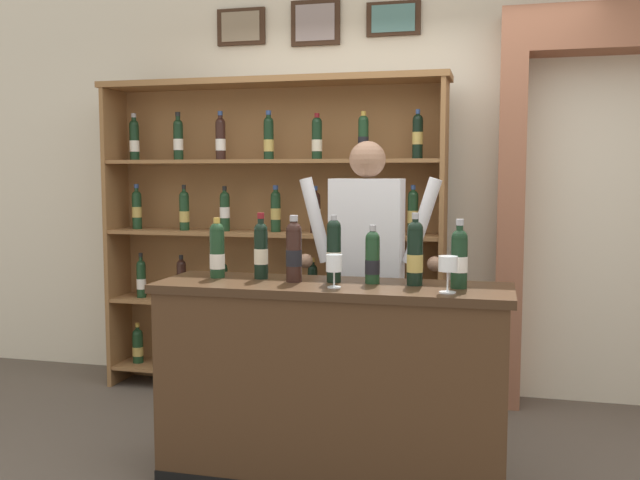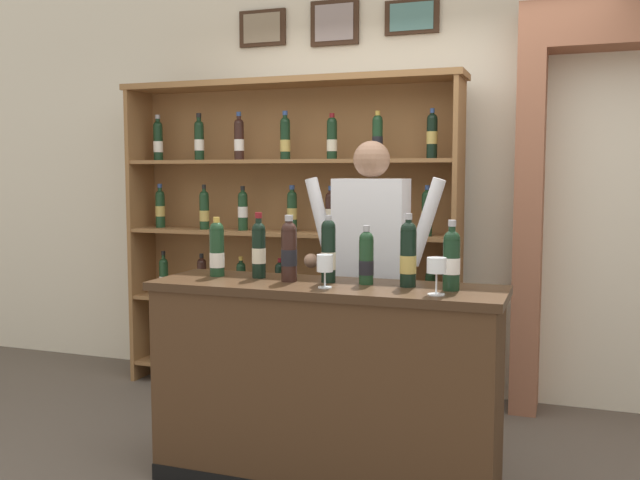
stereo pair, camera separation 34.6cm
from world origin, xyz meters
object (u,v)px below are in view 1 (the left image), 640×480
tasting_bottle_bianco (372,257)px  tasting_bottle_chianti (459,257)px  shopkeeper (367,259)px  wine_shelf (272,231)px  tasting_counter (331,385)px  tasting_bottle_super_tuscan (294,250)px  tasting_bottle_rosso (334,251)px  wine_glass_right (448,266)px  tasting_bottle_brunello (261,249)px  tasting_bottle_grappa (415,253)px  wine_glass_spare (334,264)px  tasting_bottle_prosecco (217,250)px

tasting_bottle_bianco → tasting_bottle_chianti: bearing=-5.5°
shopkeeper → tasting_bottle_chianti: bearing=-46.3°
wine_shelf → tasting_counter: (0.72, -1.31, -0.61)m
tasting_bottle_super_tuscan → tasting_bottle_chianti: tasting_bottle_super_tuscan is taller
tasting_counter → tasting_bottle_super_tuscan: (-0.19, 0.02, 0.64)m
tasting_bottle_super_tuscan → tasting_bottle_rosso: (0.19, 0.04, -0.00)m
shopkeeper → wine_glass_right: (0.48, -0.68, 0.07)m
wine_shelf → tasting_bottle_rosso: wine_shelf is taller
tasting_bottle_rosso → wine_glass_right: (0.54, -0.17, -0.03)m
tasting_bottle_brunello → tasting_bottle_super_tuscan: 0.19m
tasting_bottle_grappa → wine_glass_spare: (-0.34, -0.16, -0.04)m
shopkeeper → tasting_bottle_rosso: bearing=-97.6°
tasting_bottle_super_tuscan → wine_glass_spare: tasting_bottle_super_tuscan is taller
tasting_bottle_super_tuscan → wine_glass_right: (0.73, -0.14, -0.03)m
tasting_counter → tasting_bottle_brunello: bearing=169.1°
tasting_bottle_prosecco → wine_glass_spare: size_ratio=1.96×
tasting_bottle_super_tuscan → tasting_bottle_bianco: 0.37m
tasting_bottle_brunello → wine_glass_right: (0.91, -0.19, -0.03)m
shopkeeper → tasting_bottle_brunello: bearing=-131.9°
wine_glass_spare → tasting_bottle_grappa: bearing=24.8°
tasting_bottle_grappa → wine_glass_spare: 0.38m
tasting_bottle_super_tuscan → wine_glass_right: 0.74m
shopkeeper → tasting_bottle_prosecco: size_ratio=5.59×
wine_shelf → tasting_bottle_rosso: size_ratio=7.37×
tasting_bottle_super_tuscan → tasting_bottle_rosso: bearing=10.8°
tasting_bottle_brunello → tasting_bottle_bianco: tasting_bottle_brunello is taller
tasting_bottle_prosecco → tasting_bottle_grappa: tasting_bottle_grappa is taller
tasting_bottle_prosecco → tasting_bottle_super_tuscan: 0.41m
wine_shelf → wine_glass_spare: bearing=-62.0°
tasting_bottle_prosecco → tasting_bottle_brunello: bearing=4.9°
tasting_bottle_super_tuscan → tasting_bottle_grappa: tasting_bottle_grappa is taller
wine_shelf → shopkeeper: (0.78, -0.75, -0.08)m
tasting_bottle_brunello → wine_glass_right: bearing=-12.0°
tasting_bottle_bianco → wine_glass_spare: tasting_bottle_bianco is taller
tasting_bottle_grappa → tasting_bottle_chianti: 0.20m
tasting_bottle_chianti → wine_shelf: bearing=135.2°
shopkeeper → tasting_bottle_bianco: bearing=-76.9°
tasting_bottle_rosso → wine_glass_right: size_ratio=1.99×
tasting_bottle_rosso → wine_glass_spare: bearing=-76.6°
tasting_bottle_prosecco → tasting_bottle_rosso: size_ratio=0.93×
tasting_bottle_chianti → wine_glass_right: 0.15m
wine_shelf → tasting_bottle_super_tuscan: wine_shelf is taller
tasting_bottle_brunello → tasting_bottle_rosso: (0.37, -0.02, 0.00)m
shopkeeper → tasting_bottle_prosecco: bearing=-142.5°
tasting_bottle_prosecco → tasting_bottle_bianco: tasting_bottle_prosecco is taller
tasting_bottle_brunello → wine_glass_spare: (0.41, -0.18, -0.04)m
tasting_bottle_prosecco → tasting_bottle_rosso: bearing=-0.1°
wine_glass_right → tasting_counter: bearing=167.3°
tasting_bottle_rosso → wine_shelf: bearing=119.6°
tasting_bottle_brunello → wine_glass_spare: tasting_bottle_brunello is taller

